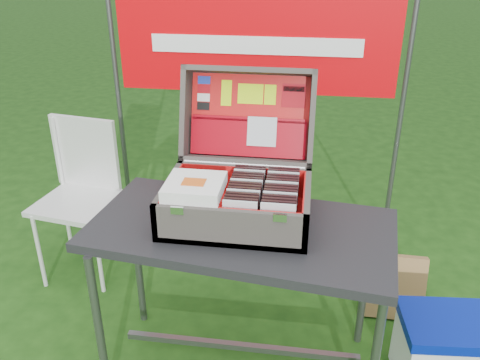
% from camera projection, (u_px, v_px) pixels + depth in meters
% --- Properties ---
extents(ground, '(80.00, 80.00, 0.00)m').
position_uv_depth(ground, '(226.00, 360.00, 2.46)').
color(ground, '#183B0F').
rests_on(ground, ground).
extents(table, '(1.31, 0.77, 0.78)m').
position_uv_depth(table, '(241.00, 301.00, 2.27)').
color(table, '#252527').
rests_on(table, ground).
extents(table_top, '(1.31, 0.77, 0.04)m').
position_uv_depth(table_top, '(241.00, 230.00, 2.10)').
color(table_top, '#252527').
rests_on(table_top, ground).
extents(table_leg_fl, '(0.04, 0.04, 0.74)m').
position_uv_depth(table_leg_fl, '(99.00, 331.00, 2.12)').
color(table_leg_fl, '#59595B').
rests_on(table_leg_fl, ground).
extents(table_leg_fr, '(0.04, 0.04, 0.74)m').
position_uv_depth(table_leg_fr, '(375.00, 360.00, 1.98)').
color(table_leg_fr, '#59595B').
rests_on(table_leg_fr, ground).
extents(table_leg_bl, '(0.04, 0.04, 0.74)m').
position_uv_depth(table_leg_bl, '(138.00, 261.00, 2.57)').
color(table_leg_bl, '#59595B').
rests_on(table_leg_bl, ground).
extents(table_leg_br, '(0.04, 0.04, 0.74)m').
position_uv_depth(table_leg_br, '(365.00, 281.00, 2.43)').
color(table_leg_br, '#59595B').
rests_on(table_leg_br, ground).
extents(table_brace, '(1.10, 0.03, 0.03)m').
position_uv_depth(table_brace, '(241.00, 346.00, 2.38)').
color(table_brace, '#59595B').
rests_on(table_brace, ground).
extents(suitcase, '(0.60, 0.59, 0.54)m').
position_uv_depth(suitcase, '(239.00, 155.00, 2.07)').
color(suitcase, '#413D3A').
rests_on(suitcase, table).
extents(suitcase_base_bottom, '(0.60, 0.43, 0.02)m').
position_uv_depth(suitcase_base_bottom, '(237.00, 218.00, 2.13)').
color(suitcase_base_bottom, '#413D3A').
rests_on(suitcase_base_bottom, table_top).
extents(suitcase_base_wall_front, '(0.60, 0.02, 0.16)m').
position_uv_depth(suitcase_base_wall_front, '(229.00, 229.00, 1.92)').
color(suitcase_base_wall_front, '#413D3A').
rests_on(suitcase_base_wall_front, table_top).
extents(suitcase_base_wall_back, '(0.60, 0.02, 0.16)m').
position_uv_depth(suitcase_base_wall_back, '(243.00, 182.00, 2.28)').
color(suitcase_base_wall_back, '#413D3A').
rests_on(suitcase_base_wall_back, table_top).
extents(suitcase_base_wall_left, '(0.02, 0.43, 0.16)m').
position_uv_depth(suitcase_base_wall_left, '(169.00, 199.00, 2.14)').
color(suitcase_base_wall_left, '#413D3A').
rests_on(suitcase_base_wall_left, table_top).
extents(suitcase_base_wall_right, '(0.02, 0.43, 0.16)m').
position_uv_depth(suitcase_base_wall_right, '(307.00, 208.00, 2.06)').
color(suitcase_base_wall_right, '#413D3A').
rests_on(suitcase_base_wall_right, table_top).
extents(suitcase_liner_floor, '(0.55, 0.38, 0.01)m').
position_uv_depth(suitcase_liner_floor, '(237.00, 215.00, 2.12)').
color(suitcase_liner_floor, red).
rests_on(suitcase_liner_floor, suitcase_base_bottom).
extents(suitcase_latch_left, '(0.05, 0.01, 0.03)m').
position_uv_depth(suitcase_latch_left, '(177.00, 210.00, 1.90)').
color(suitcase_latch_left, silver).
rests_on(suitcase_latch_left, suitcase_base_wall_front).
extents(suitcase_latch_right, '(0.05, 0.01, 0.03)m').
position_uv_depth(suitcase_latch_right, '(280.00, 218.00, 1.85)').
color(suitcase_latch_right, silver).
rests_on(suitcase_latch_right, suitcase_base_wall_front).
extents(suitcase_hinge, '(0.54, 0.02, 0.02)m').
position_uv_depth(suitcase_hinge, '(244.00, 165.00, 2.25)').
color(suitcase_hinge, silver).
rests_on(suitcase_hinge, suitcase_base_wall_back).
extents(suitcase_lid_back, '(0.60, 0.16, 0.42)m').
position_uv_depth(suitcase_lid_back, '(250.00, 116.00, 2.37)').
color(suitcase_lid_back, '#413D3A').
rests_on(suitcase_lid_back, suitcase_base_wall_back).
extents(suitcase_lid_rim_far, '(0.60, 0.16, 0.07)m').
position_uv_depth(suitcase_lid_rim_far, '(250.00, 71.00, 2.28)').
color(suitcase_lid_rim_far, '#413D3A').
rests_on(suitcase_lid_rim_far, suitcase_lid_back).
extents(suitcase_lid_rim_near, '(0.60, 0.16, 0.07)m').
position_uv_depth(suitcase_lid_rim_near, '(246.00, 160.00, 2.33)').
color(suitcase_lid_rim_near, '#413D3A').
rests_on(suitcase_lid_rim_near, suitcase_lid_back).
extents(suitcase_lid_rim_left, '(0.02, 0.29, 0.46)m').
position_uv_depth(suitcase_lid_rim_left, '(186.00, 113.00, 2.34)').
color(suitcase_lid_rim_left, '#413D3A').
rests_on(suitcase_lid_rim_left, suitcase_lid_back).
extents(suitcase_lid_rim_right, '(0.02, 0.29, 0.46)m').
position_uv_depth(suitcase_lid_rim_right, '(312.00, 119.00, 2.27)').
color(suitcase_lid_rim_right, '#413D3A').
rests_on(suitcase_lid_rim_right, suitcase_lid_back).
extents(suitcase_lid_liner, '(0.55, 0.12, 0.36)m').
position_uv_depth(suitcase_lid_liner, '(250.00, 116.00, 2.36)').
color(suitcase_lid_liner, red).
rests_on(suitcase_lid_liner, suitcase_lid_back).
extents(suitcase_liner_wall_front, '(0.55, 0.01, 0.14)m').
position_uv_depth(suitcase_liner_wall_front, '(229.00, 224.00, 1.93)').
color(suitcase_liner_wall_front, red).
rests_on(suitcase_liner_wall_front, suitcase_base_bottom).
extents(suitcase_liner_wall_back, '(0.55, 0.01, 0.14)m').
position_uv_depth(suitcase_liner_wall_back, '(243.00, 181.00, 2.26)').
color(suitcase_liner_wall_back, red).
rests_on(suitcase_liner_wall_back, suitcase_base_bottom).
extents(suitcase_liner_wall_left, '(0.01, 0.38, 0.14)m').
position_uv_depth(suitcase_liner_wall_left, '(172.00, 196.00, 2.13)').
color(suitcase_liner_wall_left, red).
rests_on(suitcase_liner_wall_left, suitcase_base_bottom).
extents(suitcase_liner_wall_right, '(0.01, 0.38, 0.14)m').
position_uv_depth(suitcase_liner_wall_right, '(303.00, 205.00, 2.06)').
color(suitcase_liner_wall_right, red).
rests_on(suitcase_liner_wall_right, suitcase_base_bottom).
extents(suitcase_lid_pocket, '(0.53, 0.08, 0.17)m').
position_uv_depth(suitcase_lid_pocket, '(248.00, 138.00, 2.35)').
color(suitcase_lid_pocket, '#97000C').
rests_on(suitcase_lid_pocket, suitcase_lid_liner).
extents(suitcase_pocket_edge, '(0.52, 0.03, 0.03)m').
position_uv_depth(suitcase_pocket_edge, '(249.00, 119.00, 2.33)').
color(suitcase_pocket_edge, '#97000C').
rests_on(suitcase_pocket_edge, suitcase_lid_pocket).
extents(suitcase_pocket_cd, '(0.13, 0.05, 0.13)m').
position_uv_depth(suitcase_pocket_cd, '(262.00, 132.00, 2.32)').
color(suitcase_pocket_cd, silver).
rests_on(suitcase_pocket_cd, suitcase_lid_pocket).
extents(lid_sticker_cc_a, '(0.06, 0.01, 0.04)m').
position_uv_depth(lid_sticker_cc_a, '(204.00, 80.00, 2.36)').
color(lid_sticker_cc_a, '#1933B2').
rests_on(lid_sticker_cc_a, suitcase_lid_liner).
extents(lid_sticker_cc_b, '(0.06, 0.01, 0.04)m').
position_uv_depth(lid_sticker_cc_b, '(204.00, 89.00, 2.36)').
color(lid_sticker_cc_b, '#A2060F').
rests_on(lid_sticker_cc_b, suitcase_lid_liner).
extents(lid_sticker_cc_c, '(0.06, 0.01, 0.04)m').
position_uv_depth(lid_sticker_cc_c, '(204.00, 97.00, 2.37)').
color(lid_sticker_cc_c, white).
rests_on(lid_sticker_cc_c, suitcase_lid_liner).
extents(lid_sticker_cc_d, '(0.06, 0.01, 0.04)m').
position_uv_depth(lid_sticker_cc_d, '(203.00, 106.00, 2.37)').
color(lid_sticker_cc_d, black).
rests_on(lid_sticker_cc_d, suitcase_lid_liner).
extents(lid_card_neon_tall, '(0.05, 0.04, 0.11)m').
position_uv_depth(lid_card_neon_tall, '(226.00, 93.00, 2.35)').
color(lid_card_neon_tall, '#C6F706').
rests_on(lid_card_neon_tall, suitcase_lid_liner).
extents(lid_card_neon_main, '(0.12, 0.03, 0.09)m').
position_uv_depth(lid_card_neon_main, '(250.00, 94.00, 2.34)').
color(lid_card_neon_main, '#C6F706').
rests_on(lid_card_neon_main, suitcase_lid_liner).
extents(lid_card_neon_small, '(0.05, 0.03, 0.09)m').
position_uv_depth(lid_card_neon_small, '(270.00, 95.00, 2.32)').
color(lid_card_neon_small, '#C6F706').
rests_on(lid_card_neon_small, suitcase_lid_liner).
extents(lid_sticker_band, '(0.11, 0.04, 0.10)m').
position_uv_depth(lid_sticker_band, '(294.00, 96.00, 2.31)').
color(lid_sticker_band, '#A2060F').
rests_on(lid_sticker_band, suitcase_lid_liner).
extents(lid_sticker_band_bar, '(0.10, 0.01, 0.02)m').
position_uv_depth(lid_sticker_band_bar, '(294.00, 89.00, 2.31)').
color(lid_sticker_band_bar, black).
rests_on(lid_sticker_band_bar, suitcase_lid_liner).
extents(cd_left_0, '(0.13, 0.01, 0.15)m').
position_uv_depth(cd_left_0, '(240.00, 219.00, 1.94)').
color(cd_left_0, silver).
rests_on(cd_left_0, suitcase_liner_floor).
extents(cd_left_1, '(0.13, 0.01, 0.15)m').
position_uv_depth(cd_left_1, '(241.00, 216.00, 1.96)').
color(cd_left_1, black).
rests_on(cd_left_1, suitcase_liner_floor).
extents(cd_left_2, '(0.13, 0.01, 0.15)m').
position_uv_depth(cd_left_2, '(242.00, 213.00, 1.98)').
color(cd_left_2, black).
rests_on(cd_left_2, suitcase_liner_floor).
extents(cd_left_3, '(0.13, 0.01, 0.15)m').
position_uv_depth(cd_left_3, '(242.00, 210.00, 2.00)').
color(cd_left_3, black).
rests_on(cd_left_3, suitcase_liner_floor).
extents(cd_left_4, '(0.13, 0.01, 0.15)m').
position_uv_depth(cd_left_4, '(243.00, 207.00, 2.02)').
color(cd_left_4, silver).
rests_on(cd_left_4, suitcase_liner_floor).
extents(cd_left_5, '(0.13, 0.01, 0.15)m').
position_uv_depth(cd_left_5, '(244.00, 204.00, 2.04)').
color(cd_left_5, black).
rests_on(cd_left_5, suitcase_liner_floor).
extents(cd_left_6, '(0.13, 0.01, 0.15)m').
position_uv_depth(cd_left_6, '(245.00, 201.00, 2.06)').
color(cd_left_6, black).
rests_on(cd_left_6, suitcase_liner_floor).
extents(cd_left_7, '(0.13, 0.01, 0.15)m').
position_uv_depth(cd_left_7, '(246.00, 199.00, 2.08)').
color(cd_left_7, black).
rests_on(cd_left_7, suitcase_liner_floor).
extents(cd_left_8, '(0.13, 0.01, 0.15)m').
position_uv_depth(cd_left_8, '(246.00, 196.00, 2.10)').
color(cd_left_8, silver).
rests_on(cd_left_8, suitcase_liner_floor).
extents(cd_left_9, '(0.13, 0.01, 0.15)m').
position_uv_depth(cd_left_9, '(247.00, 193.00, 2.12)').
color(cd_left_9, black).
rests_on(cd_left_9, suitcase_liner_floor).
extents(cd_left_10, '(0.13, 0.01, 0.15)m').
position_uv_depth(cd_left_10, '(248.00, 191.00, 2.15)').
color(cd_left_10, black).
rests_on(cd_left_10, suitcase_liner_floor).
extents(cd_left_11, '(0.13, 0.01, 0.15)m').
position_uv_depth(cd_left_11, '(249.00, 188.00, 2.17)').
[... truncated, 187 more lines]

